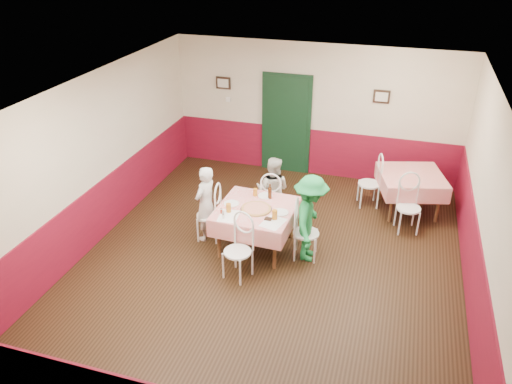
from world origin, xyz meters
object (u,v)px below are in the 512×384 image
(chair_second_b, at_px, (408,208))
(chair_right, at_px, (306,233))
(glass_b, at_px, (275,215))
(diner_far, at_px, (273,190))
(main_table, at_px, (256,228))
(pizza, at_px, (256,208))
(chair_near, at_px, (238,252))
(chair_far, at_px, (272,200))
(beer_bottle, at_px, (270,192))
(diner_right, at_px, (310,219))
(chair_left, at_px, (209,215))
(wallet, at_px, (268,219))
(glass_a, at_px, (229,208))
(diner_left, at_px, (206,204))
(chair_second_a, at_px, (369,184))
(glass_c, at_px, (255,192))
(second_table, at_px, (409,193))

(chair_second_b, bearing_deg, chair_right, -155.57)
(glass_b, relative_size, diner_far, 0.12)
(main_table, xyz_separation_m, pizza, (0.02, -0.05, 0.40))
(chair_near, relative_size, chair_second_b, 1.00)
(chair_far, xyz_separation_m, beer_bottle, (0.10, -0.48, 0.43))
(beer_bottle, xyz_separation_m, diner_right, (0.77, -0.40, -0.15))
(pizza, bearing_deg, diner_far, 88.89)
(chair_second_b, relative_size, glass_b, 5.82)
(chair_near, bearing_deg, chair_left, 149.95)
(chair_right, distance_m, wallet, 0.70)
(chair_second_b, bearing_deg, beer_bottle, -174.03)
(main_table, xyz_separation_m, chair_right, (0.85, -0.03, 0.08))
(chair_right, height_order, diner_far, diner_far)
(chair_left, height_order, chair_near, same)
(chair_far, bearing_deg, chair_second_b, -178.74)
(diner_far, bearing_deg, beer_bottle, 99.78)
(beer_bottle, height_order, wallet, beer_bottle)
(chair_second_b, distance_m, wallet, 2.64)
(glass_a, height_order, diner_left, diner_left)
(chair_second_a, relative_size, glass_a, 6.11)
(chair_second_a, distance_m, diner_left, 3.24)
(main_table, bearing_deg, beer_bottle, 70.65)
(chair_second_a, xyz_separation_m, glass_b, (-1.27, -2.27, 0.39))
(chair_right, distance_m, chair_second_a, 2.20)
(diner_far, xyz_separation_m, diner_right, (0.86, -0.94, 0.10))
(chair_far, bearing_deg, chair_near, 78.84)
(pizza, xyz_separation_m, glass_c, (-0.15, 0.44, 0.05))
(main_table, relative_size, chair_second_b, 1.36)
(glass_a, height_order, beer_bottle, beer_bottle)
(second_table, distance_m, glass_a, 3.62)
(main_table, xyz_separation_m, glass_a, (-0.38, -0.25, 0.46))
(chair_second_a, bearing_deg, chair_right, -36.92)
(chair_second_b, bearing_deg, chair_second_a, 119.24)
(chair_second_a, xyz_separation_m, diner_left, (-2.54, -1.99, 0.22))
(pizza, bearing_deg, chair_right, 0.97)
(chair_left, relative_size, glass_a, 6.11)
(pizza, bearing_deg, beer_bottle, 74.93)
(chair_second_a, height_order, diner_right, diner_right)
(chair_far, bearing_deg, glass_b, 98.57)
(wallet, bearing_deg, glass_a, 178.75)
(main_table, relative_size, diner_left, 0.91)
(chair_near, height_order, diner_far, diner_far)
(chair_left, relative_size, pizza, 1.87)
(chair_far, xyz_separation_m, chair_near, (-0.07, -1.70, 0.00))
(chair_right, relative_size, chair_near, 1.00)
(diner_right, bearing_deg, beer_bottle, 57.82)
(glass_c, distance_m, wallet, 0.80)
(chair_right, bearing_deg, diner_left, 81.15)
(glass_c, height_order, wallet, glass_c)
(chair_near, relative_size, beer_bottle, 3.72)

